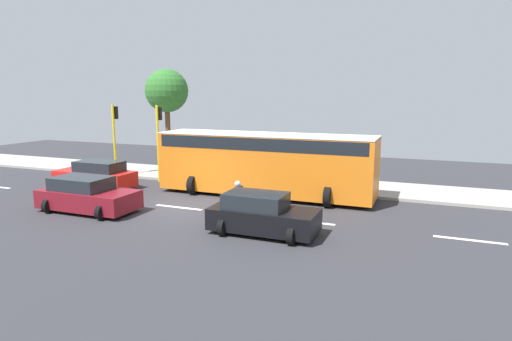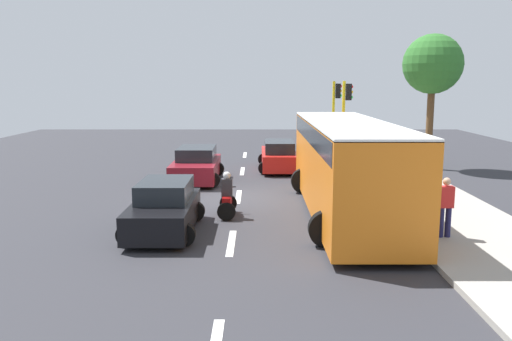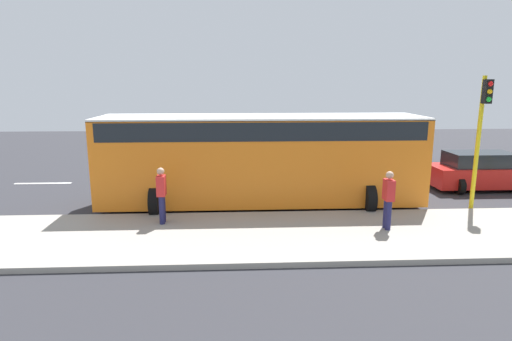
% 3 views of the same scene
% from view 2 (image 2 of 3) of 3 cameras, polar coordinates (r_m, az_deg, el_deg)
% --- Properties ---
extents(ground_plane, '(40.00, 60.00, 0.10)m').
position_cam_2_polar(ground_plane, '(20.56, -1.66, -3.02)').
color(ground_plane, '#2D2D33').
extents(sidewalk, '(4.00, 60.00, 0.15)m').
position_cam_2_polar(sidewalk, '(21.47, 17.37, -2.57)').
color(sidewalk, '#9E998E').
rests_on(sidewalk, ground).
extents(lane_stripe_north, '(0.20, 2.40, 0.01)m').
position_cam_2_polar(lane_stripe_north, '(14.75, -2.45, -7.88)').
color(lane_stripe_north, white).
rests_on(lane_stripe_north, ground).
extents(lane_stripe_mid, '(0.20, 2.40, 0.01)m').
position_cam_2_polar(lane_stripe_mid, '(20.55, -1.67, -2.87)').
color(lane_stripe_mid, white).
rests_on(lane_stripe_mid, ground).
extents(lane_stripe_south, '(0.20, 2.40, 0.01)m').
position_cam_2_polar(lane_stripe_south, '(26.43, -1.23, -0.07)').
color(lane_stripe_south, white).
rests_on(lane_stripe_south, ground).
extents(lane_stripe_far_south, '(0.20, 2.40, 0.01)m').
position_cam_2_polar(lane_stripe_far_south, '(32.36, -0.96, 1.71)').
color(lane_stripe_far_south, white).
rests_on(lane_stripe_far_south, ground).
extents(car_red, '(2.13, 4.52, 1.52)m').
position_cam_2_polar(car_red, '(26.77, 2.77, 1.57)').
color(car_red, red).
rests_on(car_red, ground).
extents(car_black, '(2.17, 3.99, 1.52)m').
position_cam_2_polar(car_black, '(15.86, -9.72, -4.13)').
color(car_black, black).
rests_on(car_black, ground).
extents(car_maroon, '(2.37, 4.39, 1.52)m').
position_cam_2_polar(car_maroon, '(23.91, -6.27, 0.57)').
color(car_maroon, maroon).
rests_on(car_maroon, ground).
extents(city_bus, '(3.20, 11.00, 3.16)m').
position_cam_2_polar(city_bus, '(17.71, 10.08, 1.04)').
color(city_bus, orange).
rests_on(city_bus, ground).
extents(motorcycle, '(0.60, 1.30, 1.53)m').
position_cam_2_polar(motorcycle, '(17.47, -2.90, -2.96)').
color(motorcycle, black).
rests_on(motorcycle, ground).
extents(pedestrian_near_signal, '(0.40, 0.24, 1.69)m').
position_cam_2_polar(pedestrian_near_signal, '(21.83, 16.51, 0.29)').
color(pedestrian_near_signal, '#1E1E4C').
rests_on(pedestrian_near_signal, sidewalk).
extents(pedestrian_by_tree, '(0.40, 0.24, 1.69)m').
position_cam_2_polar(pedestrian_by_tree, '(15.48, 20.21, -3.60)').
color(pedestrian_by_tree, '#1E1E4C').
rests_on(pedestrian_by_tree, sidewalk).
extents(traffic_light_corner, '(0.49, 0.24, 4.50)m').
position_cam_2_polar(traffic_light_corner, '(27.88, 8.90, 6.37)').
color(traffic_light_corner, yellow).
rests_on(traffic_light_corner, ground).
extents(traffic_light_midblock, '(0.49, 0.24, 4.50)m').
position_cam_2_polar(traffic_light_midblock, '(24.75, 9.99, 5.95)').
color(traffic_light_midblock, yellow).
rests_on(traffic_light_midblock, ground).
extents(street_tree_center, '(3.00, 3.00, 6.86)m').
position_cam_2_polar(street_tree_center, '(28.32, 18.99, 10.80)').
color(street_tree_center, brown).
rests_on(street_tree_center, ground).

